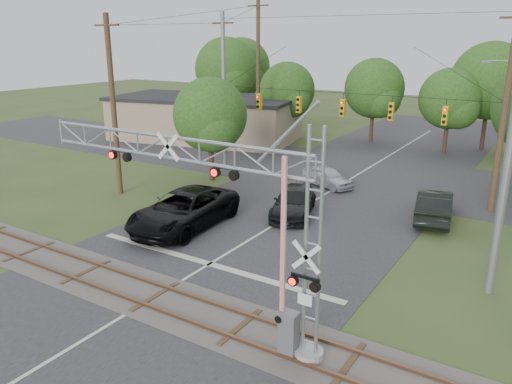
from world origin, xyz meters
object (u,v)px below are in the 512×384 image
Objects in this scene: car_dark at (294,202)px; streetlight at (508,118)px; pickup_black at (184,210)px; crossing_gantry at (218,203)px; traffic_signal_span at (357,103)px; sedan_silver at (327,177)px; commercial_building at (205,118)px.

streetlight is at bearing 34.31° from car_dark.
crossing_gantry is at bearing -46.65° from pickup_black.
traffic_signal_span is at bearing -146.51° from streetlight.
traffic_signal_span reaches higher than streetlight.
streetlight is (9.16, 12.11, 3.97)m from car_dark.
crossing_gantry is 2.21× the size of car_dark.
pickup_black is (-7.39, 6.86, -3.63)m from crossing_gantry.
streetlight is (8.27, 5.47, -0.96)m from traffic_signal_span.
pickup_black is at bearing 137.16° from crossing_gantry.
traffic_signal_span is at bearing 63.20° from pickup_black.
crossing_gantry is 10.72m from pickup_black.
car_dark is at bearing 46.85° from pickup_black.
sedan_silver is at bearing 78.03° from car_dark.
crossing_gantry reaches higher than sedan_silver.
commercial_building is (-21.49, 26.98, -2.50)m from crossing_gantry.
crossing_gantry is 0.59× the size of traffic_signal_span.
streetlight is (5.76, 23.83, 0.12)m from crossing_gantry.
traffic_signal_span is 8.32m from car_dark.
car_dark is 23.70m from commercial_building.
crossing_gantry is 2.93× the size of sedan_silver.
car_dark is at bearing -152.04° from sedan_silver.
traffic_signal_span reaches higher than sedan_silver.
pickup_black is 24.60m from commercial_building.
crossing_gantry is 12.80m from car_dark.
streetlight is (9.88, 5.89, 4.06)m from sedan_silver.
traffic_signal_span is 21.15m from commercial_building.
pickup_black is 0.83× the size of streetlight.
traffic_signal_span is at bearing -54.22° from sedan_silver.
crossing_gantry reaches higher than car_dark.
streetlight is at bearing -18.44° from commercial_building.
crossing_gantry is 1.64× the size of pickup_black.
sedan_silver is (3.26, 11.09, -0.31)m from pickup_black.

